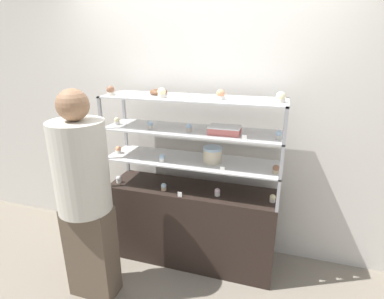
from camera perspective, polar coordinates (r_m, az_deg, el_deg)
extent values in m
plane|color=gray|center=(3.07, 0.00, -19.89)|extent=(20.00, 20.00, 0.00)
cube|color=silver|center=(2.79, 2.13, 6.07)|extent=(8.00, 0.05, 2.60)
cube|color=black|center=(2.85, 0.00, -14.07)|extent=(1.48, 0.41, 0.74)
cube|color=#99999E|center=(3.04, -12.15, -1.59)|extent=(0.02, 0.02, 0.27)
cube|color=#99999E|center=(2.69, 16.37, -4.81)|extent=(0.02, 0.02, 0.27)
cube|color=#99999E|center=(2.74, -16.02, -4.28)|extent=(0.02, 0.02, 0.27)
cube|color=#99999E|center=(2.34, 16.10, -8.50)|extent=(0.02, 0.02, 0.27)
cube|color=silver|center=(2.56, 0.00, -2.11)|extent=(1.48, 0.41, 0.01)
cube|color=#99999E|center=(2.96, -12.51, 3.25)|extent=(0.02, 0.02, 0.27)
cube|color=#99999E|center=(2.59, 16.92, 0.61)|extent=(0.02, 0.02, 0.27)
cube|color=#99999E|center=(2.65, -16.54, 1.04)|extent=(0.02, 0.02, 0.27)
cube|color=#99999E|center=(2.23, 16.72, -2.37)|extent=(0.02, 0.02, 0.27)
cube|color=silver|center=(2.47, 0.00, 3.68)|extent=(1.48, 0.41, 0.01)
cube|color=#99999E|center=(2.90, -12.89, 8.34)|extent=(0.02, 0.02, 0.27)
cube|color=#99999E|center=(2.52, 17.50, 6.38)|extent=(0.02, 0.02, 0.27)
cube|color=#99999E|center=(2.58, -17.09, 6.69)|extent=(0.02, 0.02, 0.27)
cube|color=#99999E|center=(2.15, 17.39, 4.28)|extent=(0.02, 0.02, 0.27)
cube|color=silver|center=(2.42, 0.00, 9.80)|extent=(1.48, 0.41, 0.01)
cylinder|color=beige|center=(2.49, 3.92, -1.20)|extent=(0.15, 0.15, 0.11)
cylinder|color=silver|center=(2.47, 3.96, 0.24)|extent=(0.16, 0.16, 0.02)
cube|color=#C66660|center=(2.36, 6.24, 3.59)|extent=(0.24, 0.16, 0.05)
cube|color=white|center=(2.35, 6.26, 4.31)|extent=(0.25, 0.16, 0.01)
cylinder|color=white|center=(2.84, -13.76, -5.87)|extent=(0.05, 0.05, 0.03)
sphere|color=white|center=(2.83, -13.80, -5.36)|extent=(0.05, 0.05, 0.05)
cylinder|color=#CCB28C|center=(2.63, -5.41, -7.44)|extent=(0.05, 0.05, 0.03)
sphere|color=silver|center=(2.62, -5.43, -6.89)|extent=(0.05, 0.05, 0.05)
cylinder|color=white|center=(2.54, 4.83, -8.42)|extent=(0.05, 0.05, 0.03)
sphere|color=silver|center=(2.53, 4.85, -7.86)|extent=(0.05, 0.05, 0.05)
cylinder|color=beige|center=(2.52, 15.06, -9.31)|extent=(0.05, 0.05, 0.03)
sphere|color=#F4EAB2|center=(2.51, 15.12, -8.75)|extent=(0.05, 0.05, 0.05)
cube|color=white|center=(2.51, -2.35, -8.55)|extent=(0.04, 0.00, 0.04)
cylinder|color=white|center=(2.79, -13.82, -0.40)|extent=(0.05, 0.05, 0.03)
sphere|color=#E5996B|center=(2.78, -13.86, 0.14)|extent=(0.05, 0.05, 0.05)
cylinder|color=white|center=(2.53, -5.71, -1.98)|extent=(0.05, 0.05, 0.03)
sphere|color=silver|center=(2.52, -5.73, -1.39)|extent=(0.05, 0.05, 0.05)
cylinder|color=#CCB28C|center=(2.38, 15.66, -4.04)|extent=(0.05, 0.05, 0.03)
sphere|color=#8C5B42|center=(2.37, 15.72, -3.41)|extent=(0.05, 0.05, 0.05)
cube|color=white|center=(2.31, 5.76, -3.82)|extent=(0.04, 0.00, 0.04)
cylinder|color=white|center=(2.71, -14.10, 4.93)|extent=(0.04, 0.04, 0.03)
sphere|color=#F4EAB2|center=(2.71, -14.15, 5.50)|extent=(0.05, 0.05, 0.05)
cylinder|color=beige|center=(2.52, -7.97, 4.29)|extent=(0.04, 0.04, 0.03)
sphere|color=silver|center=(2.52, -8.00, 4.90)|extent=(0.05, 0.05, 0.05)
cylinder|color=beige|center=(2.42, -0.60, 3.83)|extent=(0.04, 0.04, 0.03)
sphere|color=silver|center=(2.41, -0.60, 4.46)|extent=(0.05, 0.05, 0.05)
cylinder|color=white|center=(2.31, 16.14, 2.30)|extent=(0.04, 0.04, 0.03)
sphere|color=silver|center=(2.30, 16.20, 2.95)|extent=(0.05, 0.05, 0.05)
cube|color=white|center=(2.20, 9.93, 2.19)|extent=(0.04, 0.00, 0.04)
cylinder|color=beige|center=(2.60, -15.21, 10.25)|extent=(0.06, 0.06, 0.03)
sphere|color=#8C5B42|center=(2.60, -15.27, 10.93)|extent=(0.07, 0.07, 0.07)
cylinder|color=beige|center=(2.40, -5.78, 10.13)|extent=(0.06, 0.06, 0.03)
sphere|color=#F4EAB2|center=(2.40, -5.81, 10.87)|extent=(0.07, 0.07, 0.07)
cylinder|color=white|center=(2.32, 5.44, 9.81)|extent=(0.06, 0.06, 0.03)
sphere|color=#E5996B|center=(2.31, 5.47, 10.58)|extent=(0.07, 0.07, 0.07)
cylinder|color=beige|center=(2.28, 16.48, 8.95)|extent=(0.06, 0.06, 0.03)
sphere|color=#F4EAB2|center=(2.27, 16.56, 9.73)|extent=(0.07, 0.07, 0.07)
cube|color=white|center=(2.23, -0.67, 9.75)|extent=(0.04, 0.00, 0.04)
torus|color=brown|center=(2.57, -6.38, 10.82)|extent=(0.15, 0.15, 0.04)
cube|color=brown|center=(2.63, -18.53, -17.96)|extent=(0.37, 0.20, 0.77)
cylinder|color=beige|center=(2.28, -20.42, -3.15)|extent=(0.39, 0.39, 0.67)
sphere|color=#936B4C|center=(2.16, -21.78, 7.89)|extent=(0.22, 0.22, 0.22)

